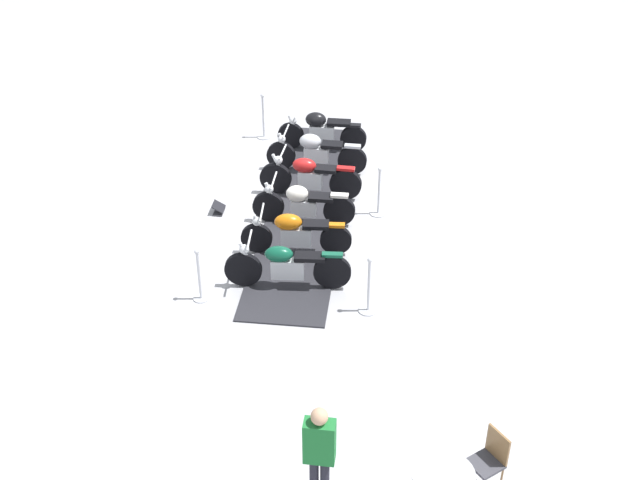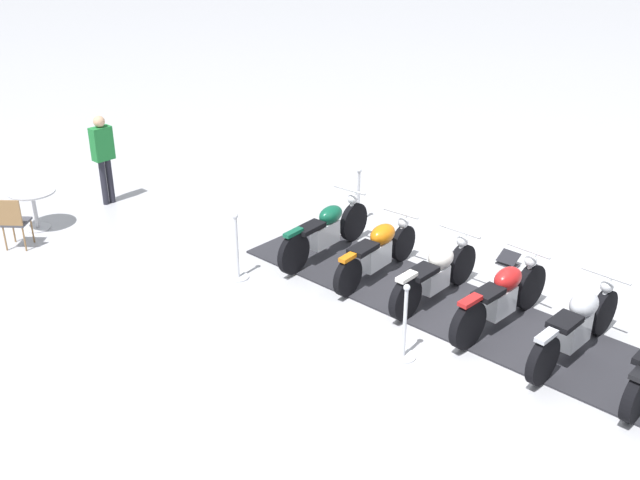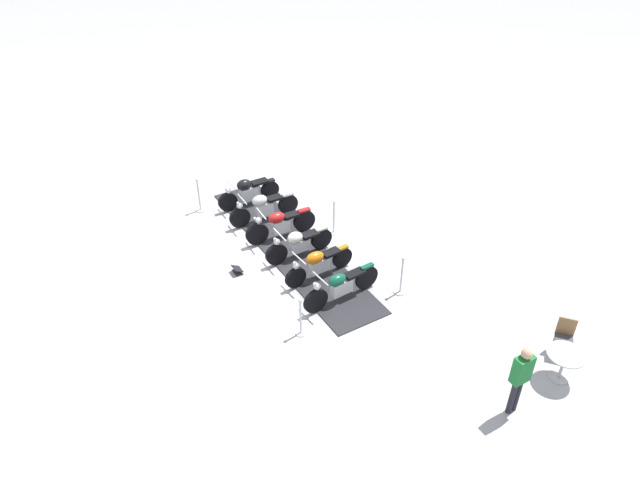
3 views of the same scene
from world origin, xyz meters
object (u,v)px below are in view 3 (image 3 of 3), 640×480
motorcycle_chrome (263,207)px  motorcycle_forest (341,285)px  cafe_chair_near_table (565,335)px  motorcycle_cream (298,243)px  motorcycle_copper (318,263)px  stanchion_right_rear (301,321)px  motorcycle_maroon (280,224)px  motorcycle_black (248,192)px  stanchion_left_rear (401,281)px  stanchion_right_front (199,200)px  stanchion_left_mid (334,223)px  info_placard (237,271)px  cafe_table (565,360)px  bystander_person (521,375)px

motorcycle_chrome → motorcycle_forest: (-2.90, 3.34, -0.01)m
cafe_chair_near_table → motorcycle_cream: bearing=-101.3°
cafe_chair_near_table → motorcycle_copper: bearing=-96.4°
motorcycle_cream → stanchion_right_rear: bearing=61.7°
motorcycle_maroon → motorcycle_black: bearing=-86.7°
motorcycle_maroon → stanchion_left_rear: 4.13m
stanchion_left_rear → motorcycle_black: bearing=-34.9°
motorcycle_black → motorcycle_copper: motorcycle_black is taller
motorcycle_black → cafe_chair_near_table: motorcycle_black is taller
stanchion_right_front → cafe_chair_near_table: stanchion_right_front is taller
motorcycle_black → motorcycle_chrome: motorcycle_chrome is taller
motorcycle_maroon → stanchion_left_rear: (-3.67, 1.90, -0.14)m
motorcycle_copper → stanchion_left_mid: size_ratio=1.44×
motorcycle_forest → info_placard: motorcycle_forest is taller
cafe_chair_near_table → stanchion_right_front: bearing=-103.8°
stanchion_left_rear → cafe_table: bearing=147.2°
motorcycle_maroon → motorcycle_cream: (-0.73, 0.84, -0.02)m
cafe_chair_near_table → motorcycle_forest: bearing=-90.0°
info_placard → bystander_person: bearing=-157.7°
motorcycle_cream → motorcycle_forest: 2.21m
motorcycle_chrome → cafe_chair_near_table: bearing=113.6°
motorcycle_cream → cafe_chair_near_table: bearing=117.9°
motorcycle_forest → stanchion_left_rear: stanchion_left_rear is taller
motorcycle_chrome → stanchion_left_rear: stanchion_left_rear is taller
motorcycle_cream → stanchion_right_rear: size_ratio=1.56×
motorcycle_copper → motorcycle_forest: motorcycle_forest is taller
stanchion_left_rear → cafe_table: (-3.63, 2.34, 0.20)m
stanchion_left_mid → stanchion_right_rear: 4.44m
bystander_person → cafe_chair_near_table: bearing=-73.2°
stanchion_left_rear → cafe_chair_near_table: 4.07m
motorcycle_maroon → stanchion_right_front: size_ratio=1.60×
motorcycle_copper → stanchion_right_front: stanchion_right_front is taller
motorcycle_black → stanchion_left_rear: size_ratio=1.49×
motorcycle_forest → cafe_chair_near_table: size_ratio=1.81×
motorcycle_forest → stanchion_left_rear: size_ratio=1.51×
motorcycle_chrome → motorcycle_cream: motorcycle_chrome is taller
motorcycle_chrome → cafe_table: size_ratio=2.24×
motorcycle_chrome → motorcycle_maroon: motorcycle_maroon is taller
motorcycle_chrome → motorcycle_copper: (-2.17, 2.51, -0.02)m
motorcycle_copper → cafe_chair_near_table: size_ratio=1.69×
motorcycle_chrome → motorcycle_forest: bearing=92.1°
motorcycle_chrome → bystander_person: bystander_person is taller
motorcycle_maroon → stanchion_left_rear: stanchion_left_rear is taller
motorcycle_maroon → motorcycle_copper: bearing=93.1°
motorcycle_cream → cafe_table: 7.39m
motorcycle_black → info_placard: size_ratio=4.13×
motorcycle_chrome → cafe_chair_near_table: (-8.16, 4.25, 0.03)m
cafe_table → stanchion_left_mid: bearing=-39.8°
motorcycle_forest → motorcycle_maroon: bearing=-93.8°
motorcycle_cream → info_placard: motorcycle_cream is taller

